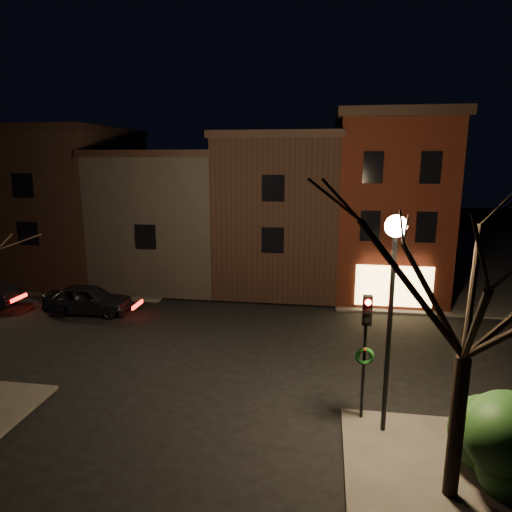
{
  "coord_description": "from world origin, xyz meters",
  "views": [
    {
      "loc": [
        4.3,
        -18.72,
        8.14
      ],
      "look_at": [
        0.85,
        3.7,
        3.2
      ],
      "focal_mm": 32.0,
      "sensor_mm": 36.0,
      "label": 1
    }
  ],
  "objects_px": {
    "traffic_signal": "(365,338)",
    "parked_car_a": "(88,299)",
    "bare_tree_right": "(475,252)",
    "street_lamp_near": "(393,266)"
  },
  "relations": [
    {
      "from": "traffic_signal",
      "to": "bare_tree_right",
      "type": "height_order",
      "value": "bare_tree_right"
    },
    {
      "from": "bare_tree_right",
      "to": "parked_car_a",
      "type": "height_order",
      "value": "bare_tree_right"
    },
    {
      "from": "street_lamp_near",
      "to": "bare_tree_right",
      "type": "height_order",
      "value": "bare_tree_right"
    },
    {
      "from": "street_lamp_near",
      "to": "parked_car_a",
      "type": "xyz_separation_m",
      "value": [
        -14.19,
        8.74,
        -4.4
      ]
    },
    {
      "from": "parked_car_a",
      "to": "traffic_signal",
      "type": "bearing_deg",
      "value": -123.9
    },
    {
      "from": "street_lamp_near",
      "to": "traffic_signal",
      "type": "height_order",
      "value": "street_lamp_near"
    },
    {
      "from": "bare_tree_right",
      "to": "parked_car_a",
      "type": "distance_m",
      "value": 19.88
    },
    {
      "from": "traffic_signal",
      "to": "parked_car_a",
      "type": "xyz_separation_m",
      "value": [
        -13.59,
        8.25,
        -2.03
      ]
    },
    {
      "from": "street_lamp_near",
      "to": "traffic_signal",
      "type": "distance_m",
      "value": 2.49
    },
    {
      "from": "street_lamp_near",
      "to": "parked_car_a",
      "type": "relative_size",
      "value": 1.42
    }
  ]
}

